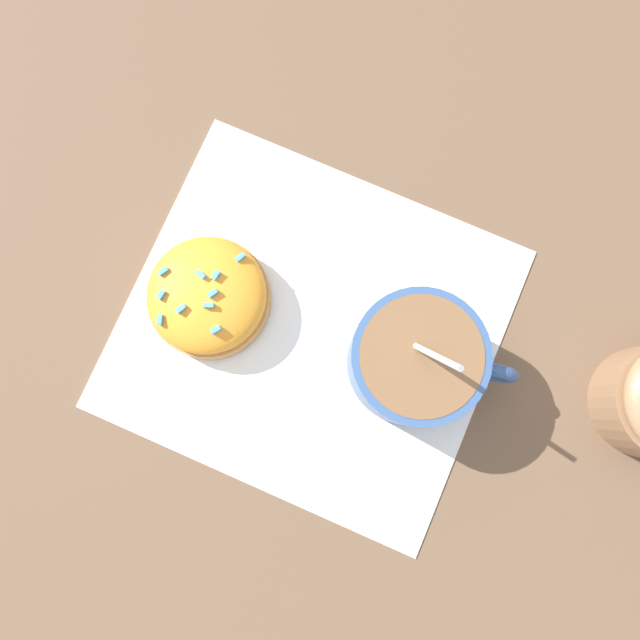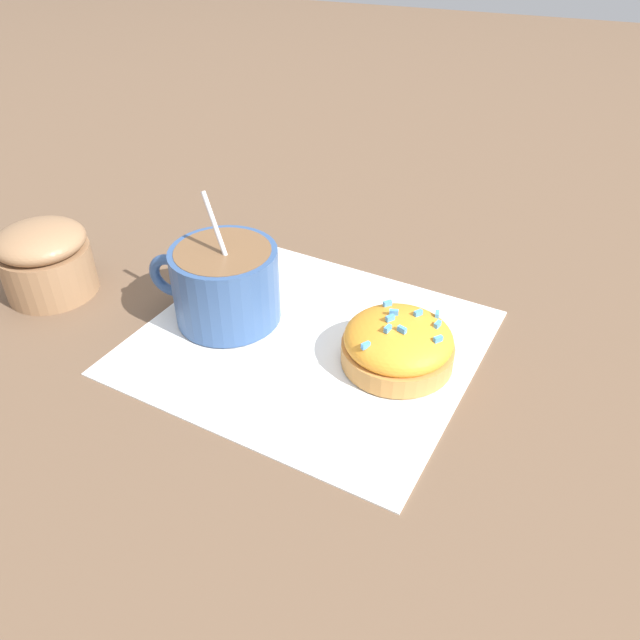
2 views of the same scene
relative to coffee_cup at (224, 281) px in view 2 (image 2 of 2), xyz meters
The scene contains 5 objects.
ground_plane 0.09m from the coffee_cup, behind, with size 3.00×3.00×0.00m, color brown.
paper_napkin 0.09m from the coffee_cup, behind, with size 0.30×0.28×0.00m.
coffee_cup is the anchor object (origin of this frame).
frosted_pastry 0.16m from the coffee_cup, behind, with size 0.09×0.09×0.04m.
sugar_bowl 0.17m from the coffee_cup, ahead, with size 0.08×0.08×0.07m.
Camera 2 is at (-0.16, 0.38, 0.32)m, focal length 35.00 mm.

